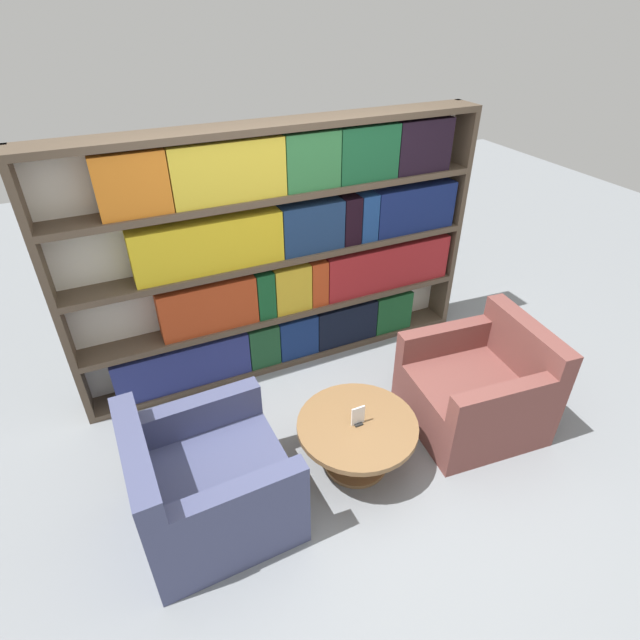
% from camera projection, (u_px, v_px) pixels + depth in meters
% --- Properties ---
extents(ground_plane, '(14.00, 14.00, 0.00)m').
position_uv_depth(ground_plane, '(361.00, 471.00, 3.52)').
color(ground_plane, gray).
extents(bookshelf, '(3.41, 0.30, 2.07)m').
position_uv_depth(bookshelf, '(289.00, 255.00, 4.08)').
color(bookshelf, silver).
rests_on(bookshelf, ground_plane).
extents(armchair_left, '(0.93, 0.89, 0.83)m').
position_uv_depth(armchair_left, '(208.00, 486.00, 3.06)').
color(armchair_left, '#42476B').
rests_on(armchair_left, ground_plane).
extents(armchair_right, '(0.99, 0.96, 0.83)m').
position_uv_depth(armchair_right, '(477.00, 391.00, 3.78)').
color(armchair_right, brown).
rests_on(armchair_right, ground_plane).
extents(coffee_table, '(0.82, 0.82, 0.40)m').
position_uv_depth(coffee_table, '(357.00, 435.00, 3.43)').
color(coffee_table, brown).
rests_on(coffee_table, ground_plane).
extents(table_sign, '(0.10, 0.06, 0.15)m').
position_uv_depth(table_sign, '(358.00, 417.00, 3.33)').
color(table_sign, black).
rests_on(table_sign, coffee_table).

